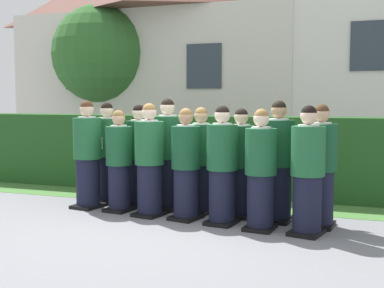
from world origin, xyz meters
The scene contains 19 objects.
ground_plane centered at (0.00, 0.00, 0.00)m, with size 60.00×60.00×0.00m, color slate.
student_front_row_0 centered at (-1.72, 0.24, 0.80)m, with size 0.45×0.55×1.67m.
student_front_row_1 centered at (-1.15, 0.19, 0.73)m, with size 0.41×0.48×1.53m.
student_front_row_2 centered at (-0.59, 0.07, 0.78)m, with size 0.45×0.55×1.64m.
student_front_row_3 centered at (-0.01, 0.03, 0.75)m, with size 0.45×0.53×1.57m.
student_front_row_4 centered at (0.54, -0.06, 0.77)m, with size 0.43×0.53×1.61m.
student_front_row_5 centered at (1.10, -0.18, 0.75)m, with size 0.41×0.48×1.57m.
student_front_row_6 centered at (1.70, -0.22, 0.77)m, with size 0.47×0.53×1.62m.
student_rear_row_0 centered at (-1.66, 0.75, 0.78)m, with size 0.44×0.54×1.64m.
student_rear_row_1 centered at (-1.05, 0.70, 0.77)m, with size 0.43×0.54×1.61m.
student_rear_row_2 centered at (-0.51, 0.58, 0.81)m, with size 0.46×0.57×1.71m.
student_rear_row_3 centered at (0.05, 0.51, 0.75)m, with size 0.44×0.51×1.58m.
student_rear_row_4 centered at (0.68, 0.45, 0.75)m, with size 0.41×0.51×1.57m.
student_rear_row_5 centered at (1.23, 0.35, 0.80)m, with size 0.44×0.55×1.68m.
student_rear_row_6 centered at (1.81, 0.24, 0.78)m, with size 0.42×0.53×1.63m.
hedge centered at (0.00, 2.08, 0.70)m, with size 10.68×0.70×1.40m.
school_building_main centered at (-3.27, 7.23, 3.30)m, with size 8.32×3.96×6.41m.
oak_tree_left centered at (-4.54, 5.64, 2.92)m, with size 2.68×2.68×4.27m.
lawn_strip centered at (0.00, 1.28, 0.00)m, with size 10.68×0.90×0.01m, color #477A38.
Camera 1 is at (2.42, -6.52, 1.68)m, focal length 46.94 mm.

